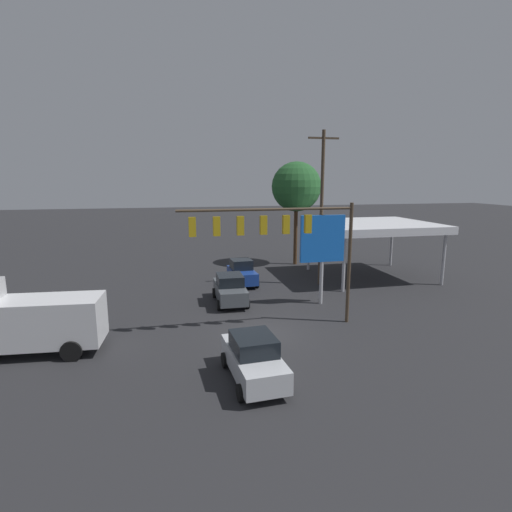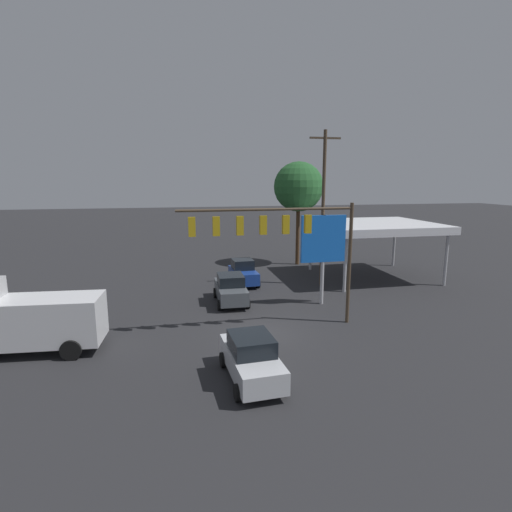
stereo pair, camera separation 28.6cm
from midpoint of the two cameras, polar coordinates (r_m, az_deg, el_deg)
name	(u,v)px [view 1 (the left image)]	position (r m, az deg, el deg)	size (l,w,h in m)	color
ground_plane	(264,333)	(21.98, 0.79, -10.91)	(200.00, 200.00, 0.00)	#262628
traffic_signal_assembly	(277,232)	(21.39, 2.60, 3.45)	(9.66, 0.43, 6.91)	#473828
utility_pole	(322,206)	(31.02, 9.09, 7.09)	(2.40, 0.26, 11.75)	#473828
gas_station_canopy	(372,226)	(34.64, 16.03, 4.08)	(9.57, 8.67, 4.64)	silver
price_sign	(322,241)	(26.25, 9.16, 2.06)	(2.98, 0.27, 5.90)	#B7B7BC
hatchback_crossing	(242,273)	(31.39, -2.30, -2.39)	(2.10, 3.87, 1.97)	navy
sedan_far	(254,358)	(16.92, -0.86, -14.36)	(2.28, 4.50, 1.93)	silver
delivery_truck	(23,320)	(21.96, -30.70, -7.84)	(6.96, 2.96, 3.58)	silver
sedan_waiting	(230,289)	(26.85, -4.04, -4.71)	(2.13, 4.43, 1.93)	#474C51
street_tree	(296,187)	(38.36, 5.58, 9.79)	(4.68, 4.68, 9.81)	#4C331E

